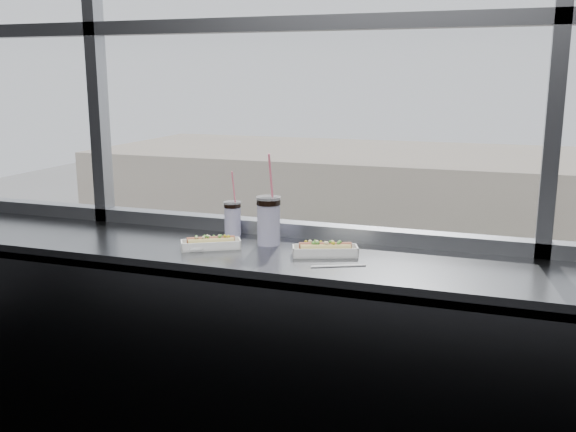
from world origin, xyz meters
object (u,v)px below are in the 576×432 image
(loose_straw, at_px, (339,266))
(car_far_b, at_px, (496,358))
(pedestrian_a, at_px, (364,302))
(hotdog_tray_left, at_px, (211,243))
(soda_cup_left, at_px, (233,217))
(hotdog_tray_right, at_px, (325,249))
(wrapper, at_px, (194,248))
(tree_center, at_px, (485,284))
(soda_cup_right, at_px, (269,218))
(car_near_b, at_px, (244,419))
(car_near_a, at_px, (115,393))
(pedestrian_b, at_px, (420,318))
(car_far_a, at_px, (264,326))
(tree_left, at_px, (312,263))

(loose_straw, xyz_separation_m, car_far_b, (0.65, 24.40, -10.99))
(car_far_b, xyz_separation_m, pedestrian_a, (-6.83, 5.18, -0.12))
(hotdog_tray_left, distance_m, soda_cup_left, 0.24)
(hotdog_tray_right, height_order, wrapper, hotdog_tray_right)
(car_far_b, height_order, tree_center, tree_center)
(wrapper, height_order, car_far_b, wrapper)
(soda_cup_right, bearing_deg, tree_center, 89.41)
(hotdog_tray_left, distance_m, loose_straw, 0.56)
(wrapper, relative_size, pedestrian_a, 0.05)
(car_near_b, distance_m, car_near_a, 5.19)
(car_near_b, bearing_deg, car_far_b, -46.49)
(soda_cup_left, bearing_deg, wrapper, -99.66)
(hotdog_tray_left, bearing_deg, pedestrian_b, 64.88)
(car_far_b, bearing_deg, wrapper, -179.21)
(car_far_a, bearing_deg, tree_center, -72.59)
(tree_center, bearing_deg, hotdog_tray_right, -90.04)
(loose_straw, bearing_deg, car_near_a, 102.35)
(car_near_b, height_order, car_near_a, car_near_a)
(car_near_b, relative_size, tree_left, 1.28)
(car_near_a, relative_size, tree_left, 1.42)
(loose_straw, bearing_deg, hotdog_tray_left, 146.61)
(tree_left, height_order, tree_center, tree_left)
(hotdog_tray_left, distance_m, car_near_b, 20.90)
(pedestrian_a, bearing_deg, tree_center, -10.91)
(hotdog_tray_right, bearing_deg, hotdog_tray_left, 166.07)
(pedestrian_a, relative_size, tree_left, 0.41)
(hotdog_tray_left, relative_size, car_far_a, 0.04)
(car_far_a, bearing_deg, pedestrian_b, -68.38)
(hotdog_tray_left, height_order, tree_center, hotdog_tray_left)
(car_near_b, xyz_separation_m, tree_left, (-1.19, 12.00, 2.14))
(car_near_b, bearing_deg, pedestrian_b, -22.48)
(soda_cup_left, distance_m, car_near_b, 20.75)
(hotdog_tray_left, xyz_separation_m, soda_cup_left, (-0.00, 0.23, 0.06))
(car_near_b, distance_m, tree_left, 12.25)
(pedestrian_a, distance_m, tree_center, 6.54)
(soda_cup_left, distance_m, car_near_a, 22.97)
(car_far_a, xyz_separation_m, pedestrian_b, (6.87, 3.41, 0.02))
(wrapper, bearing_deg, soda_cup_left, 80.34)
(pedestrian_b, bearing_deg, hotdog_tray_left, 95.05)
(pedestrian_a, distance_m, tree_left, 3.56)
(soda_cup_left, bearing_deg, tree_left, 106.18)
(car_near_a, bearing_deg, soda_cup_right, -146.11)
(hotdog_tray_left, height_order, hotdog_tray_right, hotdog_tray_right)
(hotdog_tray_left, distance_m, pedestrian_a, 32.02)
(car_far_b, relative_size, car_near_b, 1.04)
(car_near_b, distance_m, pedestrian_a, 13.25)
(pedestrian_a, bearing_deg, car_near_a, -116.34)
(soda_cup_right, relative_size, loose_straw, 1.87)
(soda_cup_left, xyz_separation_m, car_near_a, (-12.15, 16.09, -11.00))
(car_near_a, bearing_deg, pedestrian_b, -43.84)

